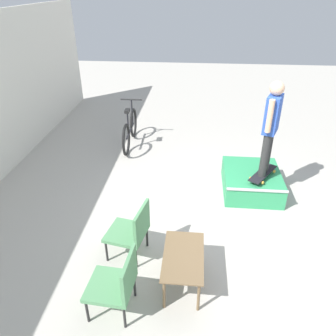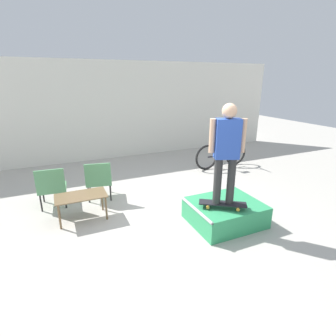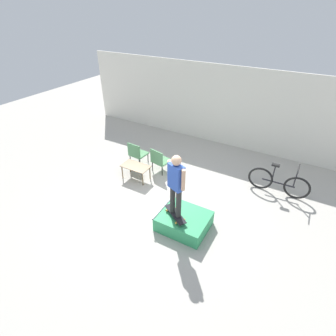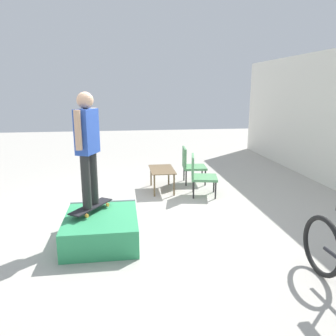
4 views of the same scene
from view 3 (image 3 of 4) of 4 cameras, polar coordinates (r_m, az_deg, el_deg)
The scene contains 9 objects.
ground_plane at distance 7.54m, azimuth -0.94°, elevation -7.63°, with size 24.00×24.00×0.00m, color #B7B2A8.
house_wall_back at distance 10.32m, azimuth 11.85°, elevation 12.96°, with size 12.00×0.06×3.00m.
skate_ramp_box at distance 6.73m, azimuth 3.46°, elevation -11.46°, with size 1.23×1.02×0.41m.
skateboard_on_ramp at distance 6.50m, azimuth 1.61°, elevation -10.00°, with size 0.77×0.60×0.07m.
person_skater at distance 5.89m, azimuth 1.75°, elevation -3.07°, with size 0.54×0.33×1.63m.
coffee_table at distance 8.34m, azimuth -7.04°, elevation 0.10°, with size 0.89×0.51×0.48m.
patio_chair_left at distance 9.06m, azimuth -6.76°, elevation 3.30°, with size 0.56×0.56×0.84m.
patio_chair_right at distance 8.61m, azimuth -1.81°, elevation 1.83°, with size 0.61×0.61×0.84m.
bicycle at distance 8.33m, azimuth 22.89°, elevation -2.90°, with size 1.74×0.52×1.01m.
Camera 3 is at (2.97, -4.91, 4.89)m, focal length 28.00 mm.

